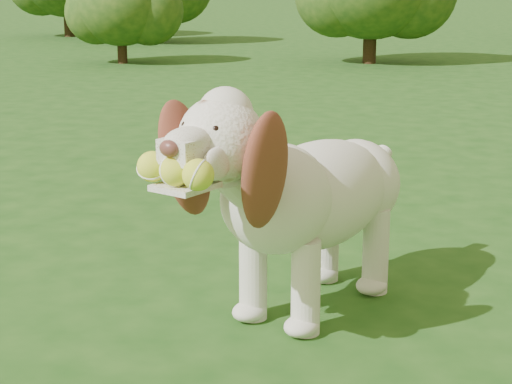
% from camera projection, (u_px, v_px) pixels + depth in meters
% --- Properties ---
extents(ground, '(80.00, 80.00, 0.00)m').
position_uv_depth(ground, '(416.00, 282.00, 3.50)').
color(ground, '#194313').
rests_on(ground, ground).
extents(dog, '(0.71, 1.36, 0.89)m').
position_uv_depth(dog, '(302.00, 190.00, 3.06)').
color(dog, silver).
rests_on(dog, ground).
extents(shrub_a, '(1.30, 1.30, 1.35)m').
position_uv_depth(shrub_a, '(121.00, 5.00, 11.73)').
color(shrub_a, '#382314').
rests_on(shrub_a, ground).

